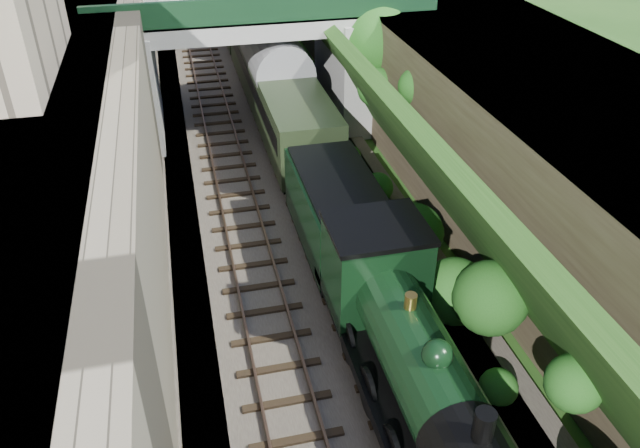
# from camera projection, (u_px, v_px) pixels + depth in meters

# --- Properties ---
(trackbed) EXTENTS (10.00, 90.00, 0.20)m
(trackbed) POSITION_uv_depth(u_px,v_px,m) (268.00, 155.00, 30.23)
(trackbed) COLOR #473F38
(trackbed) RESTS_ON ground
(retaining_wall) EXTENTS (1.00, 90.00, 7.00)m
(retaining_wall) POSITION_uv_depth(u_px,v_px,m) (141.00, 98.00, 27.31)
(retaining_wall) COLOR #756B56
(retaining_wall) RESTS_ON ground
(street_plateau_left) EXTENTS (6.00, 90.00, 7.00)m
(street_plateau_left) POSITION_uv_depth(u_px,v_px,m) (56.00, 106.00, 26.63)
(street_plateau_left) COLOR #262628
(street_plateau_left) RESTS_ON ground
(street_plateau_right) EXTENTS (8.00, 90.00, 6.25)m
(street_plateau_right) POSITION_uv_depth(u_px,v_px,m) (457.00, 79.00, 30.44)
(street_plateau_right) COLOR #262628
(street_plateau_right) RESTS_ON ground
(embankment_slope) EXTENTS (4.26, 90.00, 6.36)m
(embankment_slope) POSITION_uv_depth(u_px,v_px,m) (388.00, 120.00, 27.31)
(embankment_slope) COLOR #1E4714
(embankment_slope) RESTS_ON ground
(track_left) EXTENTS (2.50, 90.00, 0.20)m
(track_left) POSITION_uv_depth(u_px,v_px,m) (226.00, 157.00, 29.76)
(track_left) COLOR black
(track_left) RESTS_ON trackbed
(track_right) EXTENTS (2.50, 90.00, 0.20)m
(track_right) POSITION_uv_depth(u_px,v_px,m) (292.00, 150.00, 30.38)
(track_right) COLOR black
(track_right) RESTS_ON trackbed
(road_bridge) EXTENTS (16.00, 6.40, 7.25)m
(road_bridge) POSITION_uv_depth(u_px,v_px,m) (270.00, 48.00, 31.53)
(road_bridge) COLOR gray
(road_bridge) RESTS_ON ground
(tree) EXTENTS (3.60, 3.80, 6.60)m
(tree) POSITION_uv_depth(u_px,v_px,m) (378.00, 44.00, 30.26)
(tree) COLOR black
(tree) RESTS_ON ground
(locomotive) EXTENTS (3.10, 10.22, 3.83)m
(locomotive) POSITION_uv_depth(u_px,v_px,m) (408.00, 352.00, 16.48)
(locomotive) COLOR black
(locomotive) RESTS_ON trackbed
(tender) EXTENTS (2.70, 6.00, 3.05)m
(tender) POSITION_uv_depth(u_px,v_px,m) (337.00, 217.00, 22.65)
(tender) COLOR black
(tender) RESTS_ON trackbed
(coach_front) EXTENTS (2.90, 18.00, 3.70)m
(coach_front) POSITION_uv_depth(u_px,v_px,m) (276.00, 86.00, 32.72)
(coach_front) COLOR black
(coach_front) RESTS_ON trackbed
(coach_middle) EXTENTS (2.90, 18.00, 3.70)m
(coach_middle) POSITION_uv_depth(u_px,v_px,m) (234.00, 2.00, 48.09)
(coach_middle) COLOR black
(coach_middle) RESTS_ON trackbed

